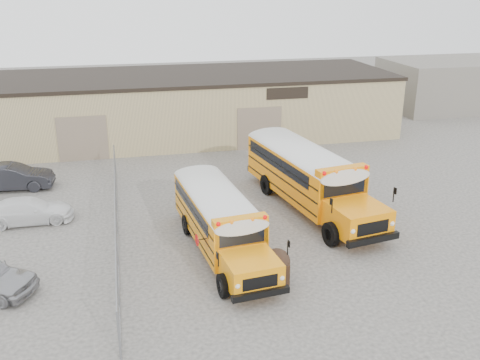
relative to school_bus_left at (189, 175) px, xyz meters
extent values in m
plane|color=#474441|center=(2.14, -6.23, -1.55)|extent=(120.00, 120.00, 0.00)
cube|color=tan|center=(2.14, 13.77, 0.70)|extent=(30.00, 10.00, 4.50)
cube|color=black|center=(2.14, 13.77, 3.00)|extent=(30.20, 10.20, 0.25)
cube|color=black|center=(8.14, 8.75, 2.35)|extent=(3.00, 0.08, 0.80)
cube|color=#7E6E5A|center=(-5.86, 8.75, -0.05)|extent=(3.20, 0.08, 3.00)
cube|color=#7E6E5A|center=(6.14, 8.75, -0.05)|extent=(3.20, 0.08, 3.00)
cylinder|color=gray|center=(-3.86, -12.23, -0.65)|extent=(0.07, 0.07, 1.80)
cylinder|color=gray|center=(-3.86, -9.23, -0.65)|extent=(0.07, 0.07, 1.80)
cylinder|color=gray|center=(-3.86, -6.23, -0.65)|extent=(0.07, 0.07, 1.80)
cylinder|color=gray|center=(-3.86, -3.23, -0.65)|extent=(0.07, 0.07, 1.80)
cylinder|color=gray|center=(-3.86, -0.23, -0.65)|extent=(0.07, 0.07, 1.80)
cylinder|color=gray|center=(-3.86, 2.77, -0.65)|extent=(0.07, 0.07, 1.80)
cylinder|color=gray|center=(-3.86, 5.77, -0.65)|extent=(0.07, 0.07, 1.80)
cylinder|color=gray|center=(-3.86, -3.23, 0.23)|extent=(0.05, 18.00, 0.05)
cylinder|color=gray|center=(-3.86, -3.23, -1.50)|extent=(0.05, 18.00, 0.05)
cube|color=gray|center=(-3.86, -3.23, -0.65)|extent=(0.02, 18.00, 1.70)
cube|color=gray|center=(26.14, 17.77, 0.65)|extent=(10.00, 8.00, 4.40)
cube|color=orange|center=(-0.04, 0.39, -0.16)|extent=(3.00, 7.06, 1.85)
cube|color=orange|center=(0.44, -4.00, -0.56)|extent=(2.19, 2.19, 1.04)
cube|color=black|center=(0.33, -3.00, 0.36)|extent=(1.84, 0.26, 0.68)
cube|color=silver|center=(-0.04, 0.39, 0.90)|extent=(3.00, 7.13, 0.36)
cube|color=orange|center=(0.31, -2.79, 0.93)|extent=(2.25, 0.69, 0.32)
sphere|color=#E50705|center=(-0.61, -3.10, 1.04)|extent=(0.18, 0.18, 0.18)
sphere|color=#E50705|center=(1.27, -2.89, 1.04)|extent=(0.18, 0.18, 0.18)
sphere|color=orange|center=(-0.09, -3.04, 1.04)|extent=(0.18, 0.18, 0.18)
sphere|color=orange|center=(0.76, -2.95, 1.04)|extent=(0.18, 0.18, 0.18)
cube|color=black|center=(0.56, -5.06, -0.97)|extent=(2.22, 0.44, 0.25)
cube|color=black|center=(-0.43, 3.85, -0.97)|extent=(2.22, 0.42, 0.25)
cube|color=black|center=(-0.04, 0.39, -0.22)|extent=(3.02, 6.93, 0.05)
cube|color=black|center=(-0.07, 0.66, 0.36)|extent=(2.90, 5.99, 0.56)
cylinder|color=black|center=(-0.63, -4.02, -1.08)|extent=(0.35, 0.96, 0.94)
cylinder|color=black|center=(1.50, -3.78, -1.08)|extent=(0.35, 0.96, 0.94)
cylinder|color=black|center=(-1.26, 1.64, -1.08)|extent=(0.35, 0.96, 0.94)
cylinder|color=black|center=(0.87, 1.87, -1.08)|extent=(0.35, 0.96, 0.94)
cylinder|color=#BF0505|center=(-1.31, -2.11, -0.04)|extent=(0.08, 0.51, 0.51)
cube|color=orange|center=(4.80, 5.24, 0.10)|extent=(4.00, 8.47, 2.19)
cube|color=orange|center=(5.68, 0.07, -0.38)|extent=(2.72, 2.72, 1.23)
cube|color=black|center=(5.48, 1.25, 0.72)|extent=(2.17, 0.43, 0.80)
cube|color=silver|center=(4.80, 5.24, 1.36)|extent=(4.02, 8.55, 0.43)
cube|color=orange|center=(5.44, 1.49, 1.39)|extent=(2.67, 0.97, 0.39)
sphere|color=#E50705|center=(4.37, 1.06, 1.52)|extent=(0.21, 0.21, 0.21)
sphere|color=#E50705|center=(6.58, 1.44, 1.52)|extent=(0.21, 0.21, 0.21)
sphere|color=orange|center=(4.98, 1.16, 1.52)|extent=(0.21, 0.21, 0.21)
sphere|color=orange|center=(5.97, 1.33, 1.52)|extent=(0.21, 0.21, 0.21)
cube|color=black|center=(5.89, -1.18, -0.86)|extent=(2.62, 0.67, 0.30)
cube|color=black|center=(4.10, 9.31, -0.86)|extent=(2.62, 0.65, 0.30)
cube|color=black|center=(4.80, 5.24, 0.02)|extent=(4.02, 8.32, 0.06)
cube|color=black|center=(4.74, 5.55, 0.72)|extent=(3.82, 7.21, 0.66)
cylinder|color=black|center=(4.40, -0.03, -0.99)|extent=(0.48, 1.15, 1.11)
cylinder|color=black|center=(6.91, 0.40, -0.99)|extent=(0.48, 1.15, 1.11)
cylinder|color=black|center=(3.27, 6.63, -0.99)|extent=(0.48, 1.15, 1.11)
cylinder|color=black|center=(5.78, 7.05, -0.99)|extent=(0.48, 1.15, 1.11)
cube|color=black|center=(2.22, -8.85, -1.07)|extent=(1.12, 1.04, 0.96)
sphere|color=black|center=(2.22, -8.85, -0.64)|extent=(1.06, 1.06, 1.06)
imported|color=white|center=(-8.09, -0.73, -0.93)|extent=(4.29, 1.80, 1.24)
imported|color=black|center=(-9.60, 4.19, -0.81)|extent=(4.58, 1.84, 1.48)
camera|label=1|loc=(-3.26, -26.50, 9.61)|focal=40.00mm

